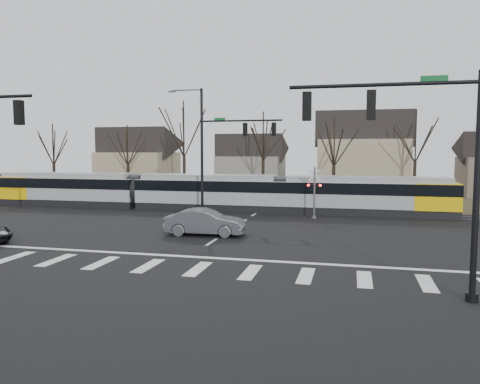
# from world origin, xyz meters

# --- Properties ---
(ground) EXTENTS (140.00, 140.00, 0.00)m
(ground) POSITION_xyz_m (0.00, 0.00, 0.00)
(ground) COLOR black
(grass_verge) EXTENTS (140.00, 28.00, 0.01)m
(grass_verge) POSITION_xyz_m (0.00, 32.00, 0.01)
(grass_verge) COLOR #38331E
(grass_verge) RESTS_ON ground
(crosswalk) EXTENTS (27.00, 2.60, 0.01)m
(crosswalk) POSITION_xyz_m (0.00, -4.00, 0.01)
(crosswalk) COLOR silver
(crosswalk) RESTS_ON ground
(stop_line) EXTENTS (28.00, 0.35, 0.01)m
(stop_line) POSITION_xyz_m (0.00, -1.80, 0.01)
(stop_line) COLOR silver
(stop_line) RESTS_ON ground
(lane_dashes) EXTENTS (0.18, 30.00, 0.01)m
(lane_dashes) POSITION_xyz_m (0.00, 16.00, 0.01)
(lane_dashes) COLOR silver
(lane_dashes) RESTS_ON ground
(rail_pair) EXTENTS (90.00, 1.52, 0.06)m
(rail_pair) POSITION_xyz_m (0.00, 15.80, 0.03)
(rail_pair) COLOR #59595E
(rail_pair) RESTS_ON ground
(tram) EXTENTS (41.49, 3.08, 3.15)m
(tram) POSITION_xyz_m (-4.68, 16.00, 1.71)
(tram) COLOR gray
(tram) RESTS_ON ground
(sedan) EXTENTS (2.42, 5.21, 1.64)m
(sedan) POSITION_xyz_m (-1.06, 4.06, 0.82)
(sedan) COLOR #47494E
(sedan) RESTS_ON ground
(signal_pole_near_right) EXTENTS (6.72, 0.44, 8.00)m
(signal_pole_near_right) POSITION_xyz_m (10.11, -6.00, 5.17)
(signal_pole_near_right) COLOR black
(signal_pole_near_right) RESTS_ON ground
(signal_pole_far) EXTENTS (9.28, 0.44, 10.20)m
(signal_pole_far) POSITION_xyz_m (-2.41, 12.50, 5.70)
(signal_pole_far) COLOR black
(signal_pole_far) RESTS_ON ground
(rail_crossing_signal) EXTENTS (1.08, 0.36, 4.00)m
(rail_crossing_signal) POSITION_xyz_m (5.00, 12.79, 1.89)
(rail_crossing_signal) COLOR #59595B
(rail_crossing_signal) RESTS_ON ground
(tree_row) EXTENTS (59.20, 7.20, 10.00)m
(tree_row) POSITION_xyz_m (2.00, 26.00, 5.00)
(tree_row) COLOR black
(tree_row) RESTS_ON ground
(house_a) EXTENTS (9.72, 8.64, 8.60)m
(house_a) POSITION_xyz_m (-20.00, 34.00, 4.46)
(house_a) COLOR gray
(house_a) RESTS_ON ground
(house_b) EXTENTS (8.64, 7.56, 7.65)m
(house_b) POSITION_xyz_m (-5.00, 36.00, 3.97)
(house_b) COLOR slate
(house_b) RESTS_ON ground
(house_c) EXTENTS (10.80, 8.64, 10.10)m
(house_c) POSITION_xyz_m (9.00, 33.00, 5.23)
(house_c) COLOR gray
(house_c) RESTS_ON ground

